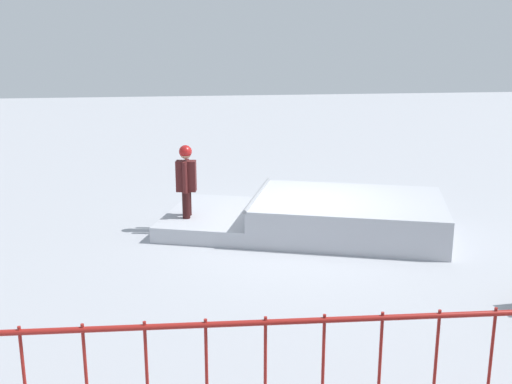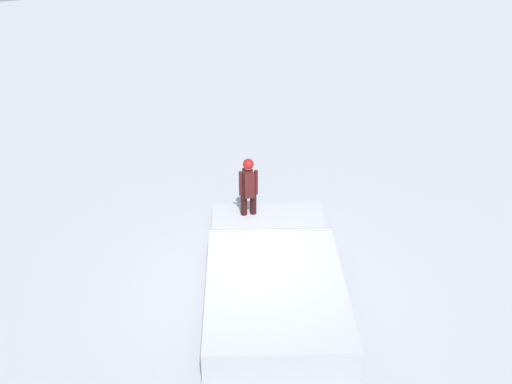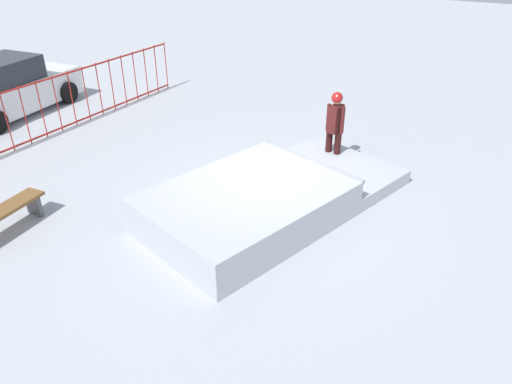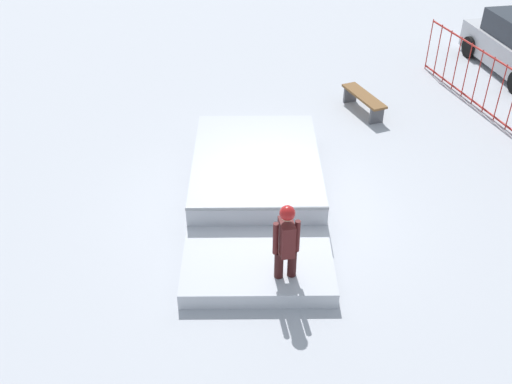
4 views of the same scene
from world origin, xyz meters
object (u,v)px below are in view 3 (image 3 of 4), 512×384
skater (335,123)px  skateboard (326,169)px  skate_ramp (264,199)px  parked_car_white (7,89)px  park_bench (4,215)px

skater → skateboard: bearing=-169.6°
skateboard → skater: bearing=-5.9°
skate_ramp → skateboard: 2.28m
skate_ramp → parked_car_white: size_ratio=1.41×
skate_ramp → skateboard: skate_ramp is taller
parked_car_white → skate_ramp: bearing=-104.0°
skate_ramp → parked_car_white: 9.13m
park_bench → skateboard: bearing=-41.1°
skater → park_bench: skater is taller
skater → skateboard: (-0.43, -0.01, -0.93)m
skate_ramp → park_bench: skate_ramp is taller
skate_ramp → park_bench: (-2.71, 3.87, 0.04)m
skater → skateboard: skater is taller
skate_ramp → skateboard: (2.22, -0.43, -0.24)m
park_bench → parked_car_white: bearing=50.2°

